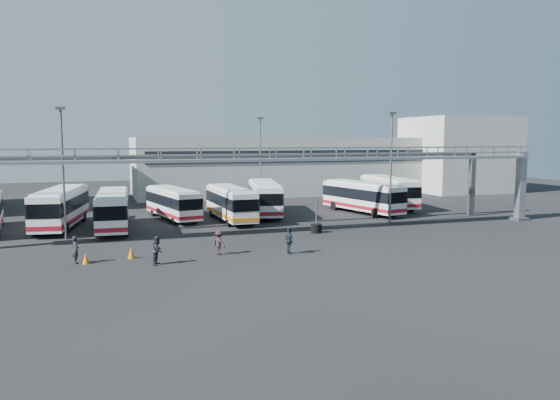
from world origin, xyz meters
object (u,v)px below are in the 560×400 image
object	(u,v)px
light_pole_mid	(391,162)
bus_2	(113,209)
pedestrian_c	(219,243)
bus_4	(231,202)
cone_right	(131,253)
pedestrian_b	(158,250)
bus_7	(362,196)
cone_left	(86,258)
bus_1	(61,206)
bus_5	(265,197)
pedestrian_d	(289,241)
tire_stack	(316,227)
light_pole_back	(260,157)
light_pole_left	(63,166)
pedestrian_a	(76,250)
bus_8	(388,191)
bus_3	(173,202)

from	to	relation	value
light_pole_mid	bus_2	bearing A→B (deg)	169.65
light_pole_mid	pedestrian_c	xyz separation A→B (m)	(-17.87, -8.46, -4.90)
bus_4	cone_right	size ratio (longest dim) A/B	13.90
light_pole_mid	bus_4	size ratio (longest dim) A/B	0.96
bus_2	pedestrian_b	xyz separation A→B (m)	(2.24, -14.55, -0.94)
bus_7	cone_left	size ratio (longest dim) A/B	15.96
bus_1	pedestrian_c	world-z (taller)	bus_1
pedestrian_c	bus_5	bearing A→B (deg)	-52.55
light_pole_mid	cone_left	distance (m)	28.23
pedestrian_d	tire_stack	distance (m)	8.81
bus_4	tire_stack	world-z (taller)	bus_4
light_pole_mid	bus_5	bearing A→B (deg)	135.33
light_pole_back	pedestrian_b	bearing A→B (deg)	-119.35
light_pole_left	pedestrian_a	world-z (taller)	light_pole_left
bus_8	pedestrian_d	bearing A→B (deg)	-126.11
bus_3	pedestrian_c	world-z (taller)	bus_3
cone_left	bus_5	bearing A→B (deg)	46.01
cone_left	pedestrian_d	bearing A→B (deg)	-5.57
pedestrian_d	tire_stack	bearing A→B (deg)	-36.61
bus_2	pedestrian_d	world-z (taller)	bus_2
light_pole_mid	pedestrian_c	world-z (taller)	light_pole_mid
pedestrian_c	bus_7	bearing A→B (deg)	-76.70
bus_7	cone_right	xyz separation A→B (m)	(-24.43, -14.99, -1.44)
pedestrian_b	bus_7	bearing A→B (deg)	-26.37
pedestrian_a	pedestrian_d	bearing A→B (deg)	-110.58
pedestrian_d	bus_2	bearing A→B (deg)	35.57
light_pole_back	cone_left	distance (m)	30.30
bus_1	cone_left	bearing A→B (deg)	-72.02
light_pole_mid	pedestrian_a	xyz separation A→B (m)	(-26.96, -8.22, -4.85)
bus_7	tire_stack	world-z (taller)	bus_7
bus_2	bus_3	xyz separation A→B (m)	(5.70, 4.58, -0.16)
bus_7	light_pole_left	bearing A→B (deg)	-179.70
bus_5	bus_2	bearing A→B (deg)	-150.72
bus_2	bus_3	bearing A→B (deg)	42.01
light_pole_mid	pedestrian_b	size ratio (longest dim) A/B	5.69
bus_8	light_pole_left	bearing A→B (deg)	-156.98
pedestrian_b	pedestrian_c	size ratio (longest dim) A/B	1.08
light_pole_back	pedestrian_b	size ratio (longest dim) A/B	5.69
bus_4	tire_stack	bearing A→B (deg)	-60.77
pedestrian_c	tire_stack	distance (m)	11.23
pedestrian_c	light_pole_mid	bearing A→B (deg)	-91.34
pedestrian_c	bus_8	bearing A→B (deg)	-77.91
light_pole_mid	cone_right	size ratio (longest dim) A/B	13.36
bus_2	tire_stack	distance (m)	17.49
pedestrian_a	pedestrian_c	size ratio (longest dim) A/B	1.06
pedestrian_c	cone_left	bearing A→B (deg)	63.55
bus_4	bus_5	distance (m)	5.12
light_pole_left	bus_8	size ratio (longest dim) A/B	0.87
pedestrian_d	bus_8	bearing A→B (deg)	-45.58
bus_8	cone_left	world-z (taller)	bus_8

